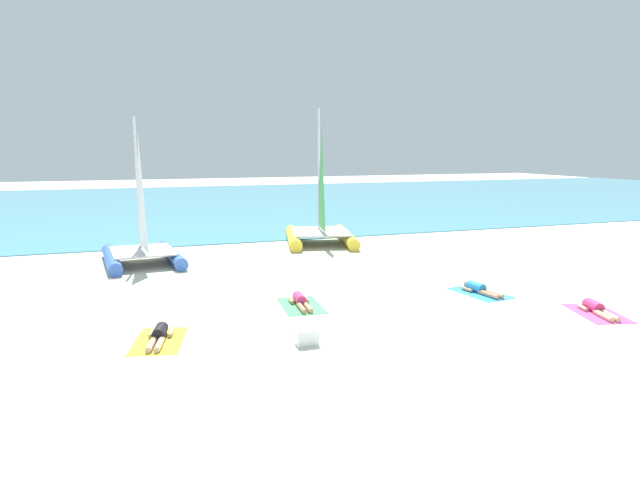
# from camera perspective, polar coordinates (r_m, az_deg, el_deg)

# --- Properties ---
(ground_plane) EXTENTS (120.00, 120.00, 0.00)m
(ground_plane) POSITION_cam_1_polar(r_m,az_deg,el_deg) (24.00, -3.32, -1.31)
(ground_plane) COLOR beige
(ocean_water) EXTENTS (120.00, 40.00, 0.05)m
(ocean_water) POSITION_cam_1_polar(r_m,az_deg,el_deg) (46.32, -11.31, 3.71)
(ocean_water) COLOR #4C9EB7
(ocean_water) RESTS_ON ground
(sailboat_yellow) EXTENTS (4.10, 5.37, 6.24)m
(sailboat_yellow) POSITION_cam_1_polar(r_m,az_deg,el_deg) (26.13, 0.02, 1.64)
(sailboat_yellow) COLOR yellow
(sailboat_yellow) RESTS_ON ground
(sailboat_blue) EXTENTS (3.05, 4.49, 5.61)m
(sailboat_blue) POSITION_cam_1_polar(r_m,az_deg,el_deg) (22.58, -17.60, -0.25)
(sailboat_blue) COLOR blue
(sailboat_blue) RESTS_ON ground
(towel_leftmost) EXTENTS (1.50, 2.10, 0.01)m
(towel_leftmost) POSITION_cam_1_polar(r_m,az_deg,el_deg) (13.76, -16.02, -9.79)
(towel_leftmost) COLOR yellow
(towel_leftmost) RESTS_ON ground
(sunbather_leftmost) EXTENTS (0.74, 1.56, 0.30)m
(sunbather_leftmost) POSITION_cam_1_polar(r_m,az_deg,el_deg) (13.78, -16.00, -9.21)
(sunbather_leftmost) COLOR black
(sunbather_leftmost) RESTS_ON towel_leftmost
(towel_center_left) EXTENTS (1.27, 1.99, 0.01)m
(towel_center_left) POSITION_cam_1_polar(r_m,az_deg,el_deg) (16.03, -1.92, -6.68)
(towel_center_left) COLOR #4CB266
(towel_center_left) RESTS_ON ground
(sunbather_center_left) EXTENTS (0.58, 1.57, 0.30)m
(sunbather_center_left) POSITION_cam_1_polar(r_m,az_deg,el_deg) (16.06, -1.98, -6.18)
(sunbather_center_left) COLOR #D83372
(sunbather_center_left) RESTS_ON towel_center_left
(towel_center_right) EXTENTS (1.33, 2.02, 0.01)m
(towel_center_right) POSITION_cam_1_polar(r_m,az_deg,el_deg) (18.06, 15.94, -5.20)
(towel_center_right) COLOR #338CD8
(towel_center_right) RESTS_ON ground
(sunbather_center_right) EXTENTS (0.60, 1.57, 0.30)m
(sunbather_center_right) POSITION_cam_1_polar(r_m,az_deg,el_deg) (18.08, 15.81, -4.77)
(sunbather_center_right) COLOR #268CCC
(sunbather_center_right) RESTS_ON towel_center_right
(towel_rightmost) EXTENTS (1.58, 2.13, 0.01)m
(towel_rightmost) POSITION_cam_1_polar(r_m,az_deg,el_deg) (17.05, 26.28, -6.69)
(towel_rightmost) COLOR #D84C99
(towel_rightmost) RESTS_ON ground
(sunbather_rightmost) EXTENTS (0.81, 1.55, 0.30)m
(sunbather_rightmost) POSITION_cam_1_polar(r_m,az_deg,el_deg) (17.07, 26.20, -6.22)
(sunbather_rightmost) COLOR #D83372
(sunbather_rightmost) RESTS_ON towel_rightmost
(cooler_box) EXTENTS (0.50, 0.36, 0.36)m
(cooler_box) POSITION_cam_1_polar(r_m,az_deg,el_deg) (12.96, -1.37, -9.80)
(cooler_box) COLOR white
(cooler_box) RESTS_ON ground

